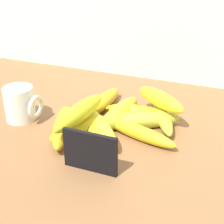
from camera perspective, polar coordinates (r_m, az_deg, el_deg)
name	(u,v)px	position (r cm, az deg, el deg)	size (l,w,h in cm)	color
counter_top	(91,137)	(79.06, -3.67, -4.35)	(110.00, 76.00, 3.00)	brown
chalkboard_sign	(90,153)	(63.90, -3.74, -7.10)	(11.00, 1.80, 8.40)	black
coffee_mug	(20,104)	(84.69, -15.42, 1.34)	(8.88, 7.38, 8.51)	white
banana_0	(80,129)	(75.39, -5.51, -2.90)	(15.51, 4.29, 4.29)	gold
banana_1	(99,127)	(76.07, -2.26, -2.66)	(19.81, 3.91, 3.91)	yellow
banana_2	(81,122)	(78.85, -5.37, -1.71)	(16.56, 3.68, 3.68)	#AB961E
banana_3	(136,112)	(83.75, 4.15, 0.08)	(15.80, 3.44, 3.44)	yellow
banana_4	(62,126)	(77.05, -8.50, -2.46)	(19.23, 4.11, 4.11)	gold
banana_5	(124,120)	(79.34, 2.00, -1.38)	(20.78, 3.74, 3.74)	#A3AF28
banana_6	(102,102)	(87.80, -1.67, 1.67)	(18.44, 3.94, 3.94)	gold
banana_7	(138,132)	(74.97, 4.53, -3.46)	(19.33, 3.34, 3.34)	gold
banana_8	(162,114)	(82.96, 8.64, -0.40)	(20.53, 3.59, 3.59)	gold
banana_9	(119,113)	(82.20, 1.29, -0.11)	(18.48, 4.18, 4.18)	yellow
banana_10	(147,120)	(79.57, 5.94, -1.42)	(16.46, 3.77, 3.77)	gold
banana_11	(80,112)	(73.54, -5.59, -0.05)	(19.00, 4.00, 4.00)	gold
banana_12	(161,99)	(81.76, 8.33, 2.15)	(15.60, 3.97, 3.97)	yellow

